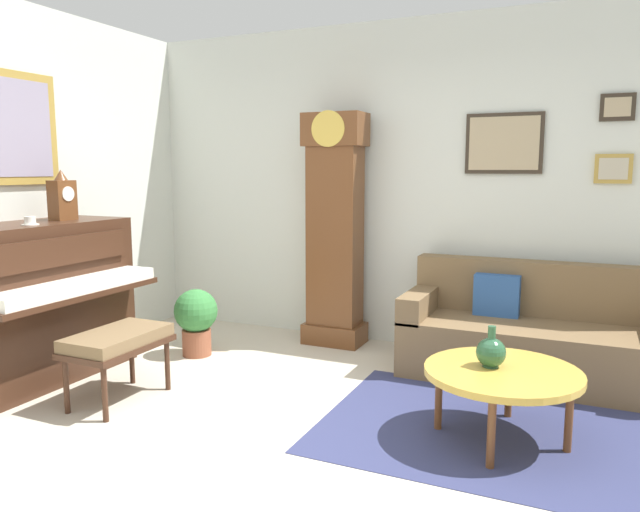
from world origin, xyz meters
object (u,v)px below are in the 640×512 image
at_px(coffee_table, 502,374).
at_px(green_jug, 491,352).
at_px(potted_plant, 196,317).
at_px(grandfather_clock, 335,236).
at_px(teacup, 30,222).
at_px(piano_bench, 118,342).
at_px(mantel_clock, 62,197).
at_px(piano, 35,302).
at_px(couch, 534,336).

xyz_separation_m(coffee_table, green_jug, (-0.07, 0.02, 0.12)).
bearing_deg(green_jug, potted_plant, 166.62).
height_order(grandfather_clock, teacup, grandfather_clock).
relative_size(teacup, green_jug, 0.48).
xyz_separation_m(grandfather_clock, potted_plant, (-0.91, -0.80, -0.64)).
xyz_separation_m(coffee_table, potted_plant, (-2.55, 0.61, -0.07)).
relative_size(piano_bench, potted_plant, 1.25).
bearing_deg(grandfather_clock, green_jug, -41.76).
height_order(coffee_table, mantel_clock, mantel_clock).
bearing_deg(teacup, piano, 141.43).
xyz_separation_m(mantel_clock, potted_plant, (0.70, 0.68, -1.01)).
distance_m(piano, green_jug, 3.20).
height_order(piano, teacup, teacup).
bearing_deg(mantel_clock, green_jug, 1.56).
bearing_deg(grandfather_clock, piano, -132.14).
height_order(piano, mantel_clock, mantel_clock).
bearing_deg(grandfather_clock, potted_plant, -138.67).
bearing_deg(couch, mantel_clock, -158.78).
height_order(piano, potted_plant, piano).
distance_m(grandfather_clock, potted_plant, 1.38).
relative_size(piano, coffee_table, 1.64).
relative_size(couch, potted_plant, 3.39).
xyz_separation_m(piano_bench, teacup, (-0.71, -0.03, 0.78)).
xyz_separation_m(piano, teacup, (0.12, -0.09, 0.60)).
distance_m(couch, potted_plant, 2.69).
distance_m(couch, green_jug, 1.23).
bearing_deg(green_jug, couch, 83.22).
bearing_deg(piano_bench, coffee_table, 10.37).
height_order(piano, piano_bench, piano).
height_order(grandfather_clock, coffee_table, grandfather_clock).
xyz_separation_m(couch, potted_plant, (-2.62, -0.61, 0.01)).
xyz_separation_m(piano, green_jug, (3.17, 0.39, -0.08)).
relative_size(piano_bench, couch, 0.37).
relative_size(coffee_table, potted_plant, 1.57).
xyz_separation_m(grandfather_clock, coffee_table, (1.63, -1.41, -0.57)).
relative_size(grandfather_clock, teacup, 17.50).
distance_m(green_jug, potted_plant, 2.55).
xyz_separation_m(piano, potted_plant, (0.70, 0.98, -0.27)).
bearing_deg(grandfather_clock, teacup, -128.51).
relative_size(piano, potted_plant, 2.57).
bearing_deg(piano_bench, potted_plant, 97.14).
bearing_deg(green_jug, teacup, -170.99).
relative_size(grandfather_clock, potted_plant, 3.62).
distance_m(couch, coffee_table, 1.22).
bearing_deg(couch, teacup, -152.21).
distance_m(piano, piano_bench, 0.85).
xyz_separation_m(coffee_table, mantel_clock, (-3.24, -0.07, 0.94)).
xyz_separation_m(piano, grandfather_clock, (1.61, 1.78, 0.37)).
bearing_deg(couch, piano_bench, -146.28).
height_order(piano_bench, mantel_clock, mantel_clock).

